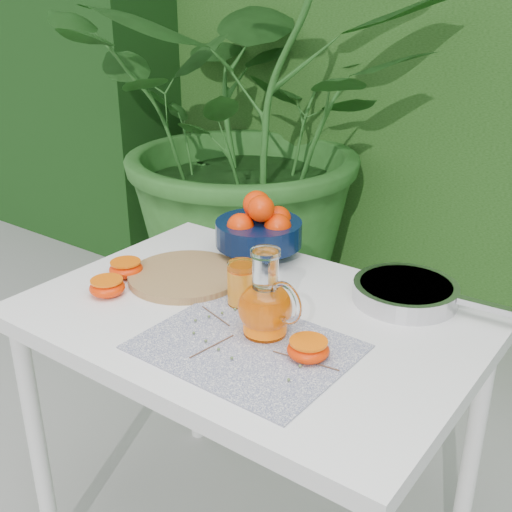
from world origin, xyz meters
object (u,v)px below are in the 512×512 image
Objects in this scene: white_table at (251,343)px; saute_pan at (407,292)px; cutting_board at (186,276)px; juice_pitcher at (266,306)px; fruit_bowl at (260,228)px.

saute_pan reaches higher than white_table.
cutting_board reaches higher than white_table.
cutting_board is 1.51× the size of juice_pitcher.
white_table is 3.31× the size of fruit_bowl.
fruit_bowl is (-0.17, 0.27, 0.16)m from white_table.
juice_pitcher reaches higher than white_table.
juice_pitcher is at bearing -118.93° from saute_pan.
fruit_bowl reaches higher than cutting_board.
fruit_bowl is at bearing 122.14° from white_table.
juice_pitcher reaches higher than saute_pan.
fruit_bowl is 0.43m from saute_pan.
white_table is 0.38m from saute_pan.
juice_pitcher is (0.25, -0.33, -0.01)m from fruit_bowl.
juice_pitcher is (0.09, -0.06, 0.15)m from white_table.
saute_pan is at bearing 23.37° from cutting_board.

